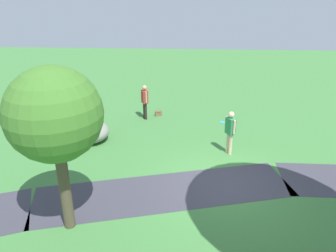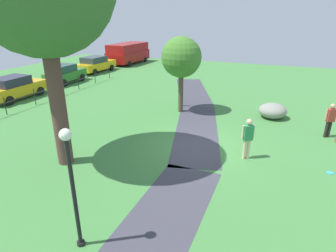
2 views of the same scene
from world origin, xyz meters
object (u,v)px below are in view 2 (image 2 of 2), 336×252
(young_tree_near_path, at_px, (181,58))
(lamp_post, at_px, (71,177))
(man_near_boulder, at_px, (248,136))
(parked_suv_orange, at_px, (65,74))
(lawn_boulder, at_px, (273,111))
(woman_with_handbag, at_px, (330,118))
(parked_hatchback_blue, at_px, (95,64))
(delivery_van, at_px, (128,52))
(backpack_by_boulder, at_px, (279,111))
(frisbee_on_grass, at_px, (330,173))
(parked_coupe_black, at_px, (14,87))

(young_tree_near_path, relative_size, lamp_post, 1.36)
(young_tree_near_path, distance_m, lamp_post, 11.14)
(lamp_post, height_order, man_near_boulder, lamp_post)
(lamp_post, height_order, parked_suv_orange, lamp_post)
(lamp_post, bearing_deg, lawn_boulder, -18.86)
(woman_with_handbag, bearing_deg, parked_suv_orange, 76.48)
(lawn_boulder, xyz_separation_m, parked_hatchback_blue, (7.79, 17.21, 0.39))
(delivery_van, bearing_deg, lawn_boulder, -129.39)
(backpack_by_boulder, relative_size, parked_hatchback_blue, 0.09)
(frisbee_on_grass, relative_size, parked_coupe_black, 0.06)
(parked_hatchback_blue, bearing_deg, backpack_by_boulder, -112.02)
(lawn_boulder, bearing_deg, woman_with_handbag, -126.80)
(delivery_van, bearing_deg, parked_suv_orange, -179.71)
(lawn_boulder, relative_size, backpack_by_boulder, 3.96)
(woman_with_handbag, height_order, delivery_van, delivery_van)
(parked_suv_orange, distance_m, parked_hatchback_blue, 5.09)
(young_tree_near_path, bearing_deg, parked_coupe_black, 97.94)
(lawn_boulder, bearing_deg, young_tree_near_path, 99.14)
(young_tree_near_path, xyz_separation_m, frisbee_on_grass, (-4.74, -7.51, -3.17))
(frisbee_on_grass, bearing_deg, woman_with_handbag, -3.93)
(frisbee_on_grass, bearing_deg, lawn_boulder, 22.55)
(young_tree_near_path, distance_m, lawn_boulder, 5.94)
(lamp_post, xyz_separation_m, man_near_boulder, (6.32, -3.29, -1.01))
(backpack_by_boulder, relative_size, parked_coupe_black, 0.09)
(young_tree_near_path, height_order, lawn_boulder, young_tree_near_path)
(lawn_boulder, bearing_deg, backpack_by_boulder, -25.62)
(woman_with_handbag, bearing_deg, young_tree_near_path, 82.04)
(lawn_boulder, relative_size, parked_suv_orange, 0.41)
(woman_with_handbag, distance_m, frisbee_on_grass, 3.79)
(frisbee_on_grass, xyz_separation_m, parked_coupe_black, (3.14, 19.00, 0.80))
(lamp_post, xyz_separation_m, delivery_van, (25.65, 12.75, -0.73))
(backpack_by_boulder, distance_m, parked_hatchback_blue, 18.94)
(lawn_boulder, xyz_separation_m, backpack_by_boulder, (0.69, -0.33, -0.22))
(parked_suv_orange, bearing_deg, delivery_van, 0.29)
(backpack_by_boulder, bearing_deg, delivery_van, 52.60)
(parked_hatchback_blue, height_order, delivery_van, delivery_van)
(parked_hatchback_blue, bearing_deg, parked_suv_orange, -174.75)
(lamp_post, distance_m, delivery_van, 28.66)
(lawn_boulder, distance_m, delivery_van, 21.76)
(parked_suv_orange, xyz_separation_m, delivery_van, (11.07, 0.06, 0.46))
(backpack_by_boulder, xyz_separation_m, delivery_van, (13.10, 17.14, 1.07))
(frisbee_on_grass, bearing_deg, young_tree_near_path, 57.72)
(parked_suv_orange, height_order, delivery_van, delivery_van)
(lamp_post, xyz_separation_m, lawn_boulder, (11.85, -4.05, -1.58))
(lamp_post, distance_m, frisbee_on_grass, 9.16)
(lawn_boulder, bearing_deg, frisbee_on_grass, -157.45)
(man_near_boulder, bearing_deg, frisbee_on_grass, -90.73)
(parked_coupe_black, bearing_deg, delivery_van, 0.42)
(backpack_by_boulder, xyz_separation_m, parked_hatchback_blue, (7.10, 17.55, 0.62))
(woman_with_handbag, distance_m, parked_coupe_black, 19.26)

